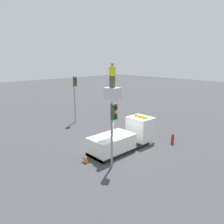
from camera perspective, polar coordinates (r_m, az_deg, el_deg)
ground_plane at (r=17.88m, az=1.91°, el=-9.85°), size 120.00×120.00×0.00m
bucket_truck at (r=17.86m, az=3.11°, el=-6.56°), size 6.01×2.08×5.11m
worker at (r=15.87m, az=0.08°, el=9.54°), size 0.40×0.26×1.75m
traffic_light_pole at (r=13.95m, az=0.33°, el=-2.57°), size 0.34×0.57×4.57m
traffic_light_across at (r=24.66m, az=-9.66°, el=5.73°), size 0.34×0.57×5.34m
fire_hydrant at (r=19.64m, az=15.55°, el=-6.77°), size 0.49×0.25×0.90m
traffic_cone_rear at (r=15.84m, az=-6.93°, el=-11.82°), size 0.44×0.44×0.74m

